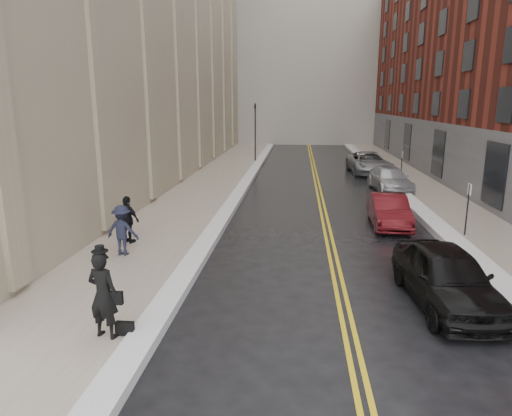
% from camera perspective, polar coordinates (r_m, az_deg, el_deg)
% --- Properties ---
extents(ground, '(160.00, 160.00, 0.00)m').
position_cam_1_polar(ground, '(11.59, -1.28, -14.33)').
color(ground, black).
rests_on(ground, ground).
extents(sidewalk_left, '(4.00, 64.00, 0.15)m').
position_cam_1_polar(sidewalk_left, '(27.33, -6.84, 1.96)').
color(sidewalk_left, gray).
rests_on(sidewalk_left, ground).
extents(sidewalk_right, '(3.00, 64.00, 0.15)m').
position_cam_1_polar(sidewalk_right, '(27.85, 21.47, 1.34)').
color(sidewalk_right, gray).
rests_on(sidewalk_right, ground).
extents(lane_stripe_a, '(0.12, 64.00, 0.01)m').
position_cam_1_polar(lane_stripe_a, '(26.77, 7.72, 1.54)').
color(lane_stripe_a, gold).
rests_on(lane_stripe_a, ground).
extents(lane_stripe_b, '(0.12, 64.00, 0.01)m').
position_cam_1_polar(lane_stripe_b, '(26.78, 8.24, 1.53)').
color(lane_stripe_b, gold).
rests_on(lane_stripe_b, ground).
extents(snow_ridge_left, '(0.70, 60.80, 0.26)m').
position_cam_1_polar(snow_ridge_left, '(26.94, -2.05, 2.00)').
color(snow_ridge_left, white).
rests_on(snow_ridge_left, ground).
extents(snow_ridge_right, '(0.85, 60.80, 0.30)m').
position_cam_1_polar(snow_ridge_right, '(27.37, 17.76, 1.59)').
color(snow_ridge_right, white).
rests_on(snow_ridge_right, ground).
extents(traffic_signal, '(0.18, 0.15, 5.20)m').
position_cam_1_polar(traffic_signal, '(40.45, -0.10, 9.97)').
color(traffic_signal, black).
rests_on(traffic_signal, ground).
extents(parking_sign_near, '(0.06, 0.35, 2.23)m').
position_cam_1_polar(parking_sign_near, '(19.81, 24.95, 0.30)').
color(parking_sign_near, black).
rests_on(parking_sign_near, ground).
extents(parking_sign_far, '(0.06, 0.35, 2.23)m').
position_cam_1_polar(parking_sign_far, '(31.20, 17.73, 5.20)').
color(parking_sign_far, black).
rests_on(parking_sign_far, ground).
extents(car_black, '(2.27, 4.86, 1.61)m').
position_cam_1_polar(car_black, '(13.28, 22.70, -7.91)').
color(car_black, black).
rests_on(car_black, ground).
extents(car_maroon, '(1.60, 4.26, 1.39)m').
position_cam_1_polar(car_maroon, '(20.79, 16.25, -0.30)').
color(car_maroon, '#470C11').
rests_on(car_maroon, ground).
extents(car_silver_near, '(2.35, 5.04, 1.42)m').
position_cam_1_polar(car_silver_near, '(29.04, 16.38, 3.45)').
color(car_silver_near, '#A9ABB1').
rests_on(car_silver_near, ground).
extents(car_silver_far, '(3.01, 5.93, 1.60)m').
position_cam_1_polar(car_silver_far, '(35.90, 13.86, 5.52)').
color(car_silver_far, gray).
rests_on(car_silver_far, ground).
extents(pedestrian_main, '(0.83, 0.65, 2.03)m').
position_cam_1_polar(pedestrian_main, '(10.85, -18.55, -10.24)').
color(pedestrian_main, black).
rests_on(pedestrian_main, sidewalk_left).
extents(pedestrian_b, '(1.21, 0.79, 1.76)m').
position_cam_1_polar(pedestrian_b, '(16.37, -16.38, -2.68)').
color(pedestrian_b, black).
rests_on(pedestrian_b, sidewalk_left).
extents(pedestrian_c, '(1.14, 0.81, 1.79)m').
position_cam_1_polar(pedestrian_c, '(17.70, -15.73, -1.41)').
color(pedestrian_c, black).
rests_on(pedestrian_c, sidewalk_left).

